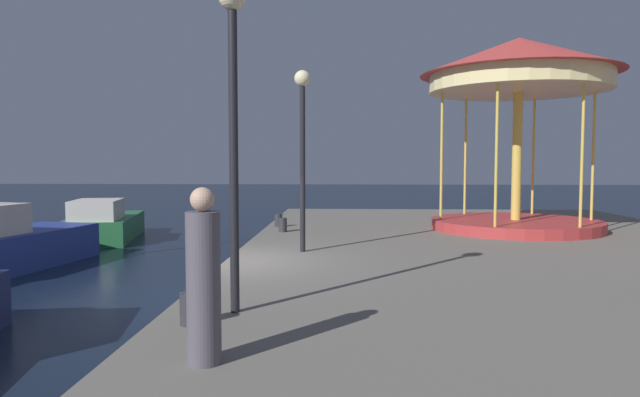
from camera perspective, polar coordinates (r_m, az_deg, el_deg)
name	(u,v)px	position (r m, az deg, el deg)	size (l,w,h in m)	color
ground_plane	(225,300)	(11.82, -9.53, -10.06)	(120.00, 120.00, 0.00)	black
quay_dock	(546,284)	(12.15, 21.80, -7.96)	(12.80, 25.73, 0.80)	slate
motorboat_green	(103,224)	(21.78, -21.00, -2.43)	(3.04, 5.09, 1.51)	#236638
carousel	(519,86)	(17.73, 19.37, 10.68)	(5.69, 5.69, 5.60)	#B23333
lamp_post_near_edge	(233,89)	(7.57, -8.76, 10.84)	(0.36, 0.36, 4.31)	black
lamp_post_mid_promenade	(302,127)	(12.57, -1.78, 7.21)	(0.36, 0.36, 4.01)	black
bollard_center	(283,225)	(16.26, -3.77, -2.67)	(0.24, 0.24, 0.40)	#2D2D33
bollard_north	(190,309)	(7.25, -13.00, -10.76)	(0.24, 0.24, 0.40)	#2D2D33
bollard_south	(278,220)	(17.53, -4.21, -2.21)	(0.24, 0.24, 0.40)	#2D2D33
person_near_carousel	(203,282)	(5.74, -11.67, -8.20)	(0.34, 0.34, 1.75)	#514C56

